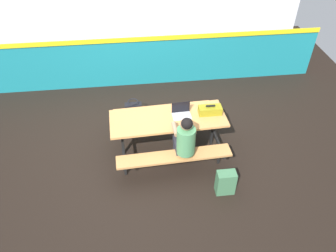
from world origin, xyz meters
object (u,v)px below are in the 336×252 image
Objects in this scene: laptop_silver at (181,113)px; backpack_dark at (225,182)px; tote_bag_bright at (134,111)px; picnic_table_main at (168,125)px; student_nearer at (185,139)px; toolbox_grey at (210,110)px.

laptop_silver is 1.40m from backpack_dark.
tote_bag_bright is (-0.83, 0.93, -0.59)m from laptop_silver.
picnic_table_main is 6.17× the size of laptop_silver.
student_nearer is 3.66× the size of laptop_silver.
student_nearer is 0.60m from laptop_silver.
picnic_table_main is 4.63× the size of backpack_dark.
student_nearer is at bearing -92.88° from laptop_silver.
student_nearer is at bearing -132.49° from toolbox_grey.
tote_bag_bright is at bearing 121.16° from picnic_table_main.
laptop_silver reaches higher than tote_bag_bright.
backpack_dark is (0.59, -0.55, -0.49)m from student_nearer.
student_nearer reaches higher than tote_bag_bright.
laptop_silver is 0.82× the size of toolbox_grey.
picnic_table_main is 4.73× the size of tote_bag_bright.
laptop_silver reaches higher than backpack_dark.
backpack_dark is at bearing -87.25° from toolbox_grey.
toolbox_grey is at bearing -35.35° from tote_bag_bright.
toolbox_grey is 1.28m from backpack_dark.
student_nearer is at bearing -69.01° from picnic_table_main.
picnic_table_main is at bearing -58.84° from tote_bag_bright.
student_nearer is 1.80m from tote_bag_bright.
toolbox_grey is at bearing 92.75° from backpack_dark.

